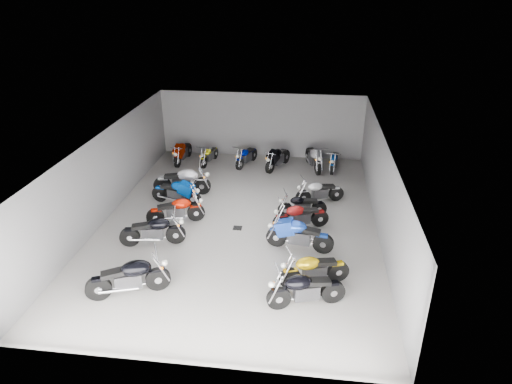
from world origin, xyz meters
TOP-DOWN VIEW (x-y plane):
  - ground at (0.00, 0.00)m, footprint 14.00×14.00m
  - wall_back at (0.00, 7.00)m, footprint 10.00×0.10m
  - wall_left at (-5.00, 0.00)m, footprint 0.10×14.00m
  - wall_right at (5.00, 0.00)m, footprint 0.10×14.00m
  - ceiling at (0.00, 0.00)m, footprint 10.00×14.00m
  - drain_grate at (0.00, -0.50)m, footprint 0.32×0.32m
  - motorcycle_left_a at (-2.42, -4.62)m, footprint 2.24×1.07m
  - motorcycle_left_c at (-2.62, -1.94)m, footprint 2.18×0.67m
  - motorcycle_left_d at (-2.28, -0.37)m, footprint 2.05×0.88m
  - motorcycle_left_e at (-2.69, 1.14)m, footprint 2.11×0.59m
  - motorcycle_left_f at (-2.72, 2.10)m, footprint 2.40×0.52m
  - motorcycle_right_a at (2.53, -4.50)m, footprint 2.16×0.81m
  - motorcycle_right_b at (2.75, -3.51)m, footprint 2.06×0.87m
  - motorcycle_right_c at (2.24, -1.63)m, footprint 2.26×0.55m
  - motorcycle_right_d at (2.24, -0.23)m, footprint 2.00×0.84m
  - motorcycle_right_e at (2.26, 0.72)m, footprint 1.86×0.55m
  - motorcycle_right_f at (2.92, 1.97)m, footprint 1.93×0.83m
  - motorcycle_back_a at (-3.70, 5.63)m, footprint 0.47×2.16m
  - motorcycle_back_b at (-2.38, 5.59)m, footprint 0.53×1.86m
  - motorcycle_back_c at (-0.55, 5.60)m, footprint 0.80×1.90m
  - motorcycle_back_d at (0.97, 5.40)m, footprint 1.02×2.01m
  - motorcycle_back_e at (2.65, 5.57)m, footprint 0.78×2.25m
  - motorcycle_back_f at (3.62, 5.54)m, footprint 0.47×1.87m

SIDE VIEW (x-z plane):
  - ground at x=0.00m, z-range 0.00..0.00m
  - drain_grate at x=0.00m, z-range 0.00..0.01m
  - motorcycle_back_b at x=-2.38m, z-range 0.04..0.86m
  - motorcycle_back_f at x=3.62m, z-range 0.04..0.86m
  - motorcycle_right_e at x=2.26m, z-range 0.04..0.86m
  - motorcycle_back_c at x=-0.55m, z-range 0.04..0.91m
  - motorcycle_right_f at x=2.92m, z-range 0.04..0.93m
  - motorcycle_right_d at x=2.24m, z-range 0.04..0.96m
  - motorcycle_left_e at x=-2.69m, z-range 0.04..0.98m
  - motorcycle_left_d at x=-2.28m, z-range 0.04..0.98m
  - motorcycle_right_b at x=2.75m, z-range 0.04..0.99m
  - motorcycle_back_d at x=0.97m, z-range 0.04..0.99m
  - motorcycle_back_a at x=-3.70m, z-range 0.04..0.99m
  - motorcycle_left_c at x=-2.62m, z-range 0.04..1.01m
  - motorcycle_right_a at x=2.53m, z-range 0.04..1.02m
  - motorcycle_right_c at x=2.24m, z-range 0.05..1.04m
  - motorcycle_back_e at x=2.65m, z-range 0.05..1.06m
  - motorcycle_left_a at x=-2.42m, z-range 0.05..1.09m
  - motorcycle_left_f at x=-2.72m, z-range 0.05..1.10m
  - wall_back at x=0.00m, z-range 0.00..3.20m
  - wall_left at x=-5.00m, z-range 0.00..3.20m
  - wall_right at x=5.00m, z-range 0.00..3.20m
  - ceiling at x=0.00m, z-range 3.20..3.24m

